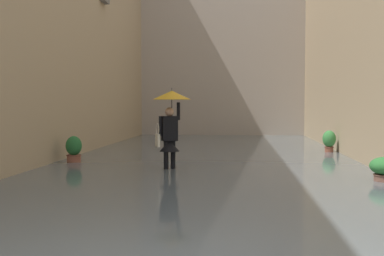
{
  "coord_description": "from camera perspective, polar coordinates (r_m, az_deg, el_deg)",
  "views": [
    {
      "loc": [
        -0.86,
        4.35,
        1.74
      ],
      "look_at": [
        0.34,
        -8.22,
        1.11
      ],
      "focal_mm": 45.74,
      "sensor_mm": 36.0,
      "label": 1
    }
  ],
  "objects": [
    {
      "name": "ground_plane",
      "position": [
        14.92,
        2.1,
        -3.85
      ],
      "size": [
        60.0,
        60.0,
        0.0
      ],
      "primitive_type": "plane",
      "color": "slate"
    },
    {
      "name": "building_facade_far",
      "position": [
        26.55,
        3.59,
        12.83
      ],
      "size": [
        12.0,
        1.8,
        12.69
      ],
      "primitive_type": "cube",
      "color": "#A89989",
      "rests_on": "ground_plane"
    },
    {
      "name": "flood_water",
      "position": [
        14.91,
        2.1,
        -3.62
      ],
      "size": [
        9.2,
        26.88,
        0.12
      ],
      "primitive_type": "cube",
      "color": "#515B60",
      "rests_on": "ground_plane"
    },
    {
      "name": "person_wading",
      "position": [
        12.12,
        -2.52,
        1.51
      ],
      "size": [
        0.97,
        0.97,
        2.13
      ],
      "color": "#4C4233",
      "rests_on": "ground_plane"
    },
    {
      "name": "potted_plant_near_left",
      "position": [
        17.03,
        15.7,
        -1.48
      ],
      "size": [
        0.44,
        0.44,
        0.84
      ],
      "color": "brown",
      "rests_on": "ground_plane"
    },
    {
      "name": "potted_plant_mid_right",
      "position": [
        14.05,
        -13.61,
        -2.55
      ],
      "size": [
        0.45,
        0.45,
        0.84
      ],
      "color": "brown",
      "rests_on": "ground_plane"
    }
  ]
}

